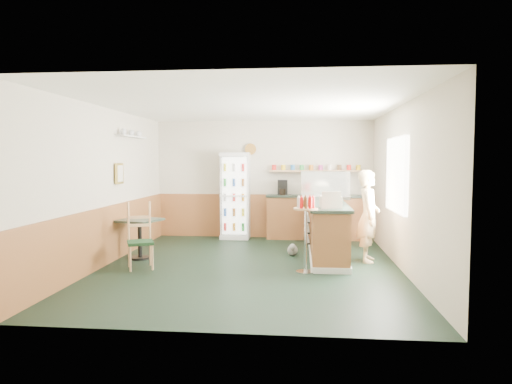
# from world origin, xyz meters

# --- Properties ---
(ground) EXTENTS (6.00, 6.00, 0.00)m
(ground) POSITION_xyz_m (0.00, 0.00, 0.00)
(ground) COLOR black
(ground) RESTS_ON ground
(room_envelope) EXTENTS (5.04, 6.02, 2.72)m
(room_envelope) POSITION_xyz_m (-0.23, 0.73, 1.52)
(room_envelope) COLOR beige
(room_envelope) RESTS_ON ground
(service_counter) EXTENTS (0.68, 3.01, 1.01)m
(service_counter) POSITION_xyz_m (1.35, 1.07, 0.46)
(service_counter) COLOR #965630
(service_counter) RESTS_ON ground
(back_counter) EXTENTS (2.24, 0.42, 1.69)m
(back_counter) POSITION_xyz_m (1.19, 2.80, 0.55)
(back_counter) COLOR #965630
(back_counter) RESTS_ON ground
(drinks_fridge) EXTENTS (0.65, 0.54, 1.97)m
(drinks_fridge) POSITION_xyz_m (-0.63, 2.74, 0.98)
(drinks_fridge) COLOR silver
(drinks_fridge) RESTS_ON ground
(display_case) EXTENTS (0.97, 0.51, 0.55)m
(display_case) POSITION_xyz_m (1.35, 1.73, 1.28)
(display_case) COLOR silver
(display_case) RESTS_ON service_counter
(cash_register) EXTENTS (0.36, 0.38, 0.19)m
(cash_register) POSITION_xyz_m (1.35, 0.01, 1.11)
(cash_register) COLOR beige
(cash_register) RESTS_ON service_counter
(shopkeeper) EXTENTS (0.45, 0.59, 1.62)m
(shopkeeper) POSITION_xyz_m (2.05, 0.57, 0.81)
(shopkeeper) COLOR tan
(shopkeeper) RESTS_ON ground
(condiment_stand) EXTENTS (0.39, 0.39, 1.21)m
(condiment_stand) POSITION_xyz_m (0.94, -0.33, 0.84)
(condiment_stand) COLOR silver
(condiment_stand) RESTS_ON ground
(newspaper_rack) EXTENTS (0.10, 0.48, 0.56)m
(newspaper_rack) POSITION_xyz_m (0.99, 1.07, 0.51)
(newspaper_rack) COLOR black
(newspaper_rack) RESTS_ON ground
(cafe_table) EXTENTS (0.83, 0.83, 0.73)m
(cafe_table) POSITION_xyz_m (-2.05, 0.40, 0.51)
(cafe_table) COLOR black
(cafe_table) RESTS_ON ground
(cafe_chair) EXTENTS (0.54, 0.55, 1.10)m
(cafe_chair) POSITION_xyz_m (-1.78, -0.24, 0.57)
(cafe_chair) COLOR black
(cafe_chair) RESTS_ON ground
(dog_doorstop) EXTENTS (0.20, 0.26, 0.24)m
(dog_doorstop) POSITION_xyz_m (0.71, 0.94, 0.11)
(dog_doorstop) COLOR gray
(dog_doorstop) RESTS_ON ground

